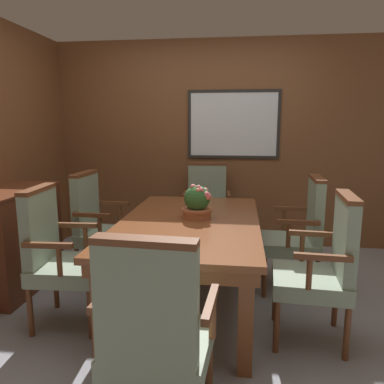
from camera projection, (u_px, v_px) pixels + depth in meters
ground_plane at (184, 309)px, 3.02m from camera, size 14.00×14.00×0.00m
wall_back at (206, 144)px, 4.55m from camera, size 7.20×0.08×2.45m
dining_table at (190, 231)px, 3.00m from camera, size 1.10×1.86×0.72m
chair_head_near at (155, 332)px, 1.70m from camera, size 0.55×0.52×1.03m
chair_right_far at (300, 231)px, 3.30m from camera, size 0.51×0.54×1.03m
chair_right_near at (324, 265)px, 2.51m from camera, size 0.53×0.55×1.03m
chair_left_near at (58, 252)px, 2.75m from camera, size 0.52×0.55×1.03m
chair_left_far at (99, 223)px, 3.55m from camera, size 0.52×0.55×1.03m
chair_head_far at (207, 205)px, 4.31m from camera, size 0.55×0.52×1.03m
potted_plant at (197, 203)px, 3.03m from camera, size 0.25×0.25×0.28m
sideboard_cabinet at (13, 240)px, 3.34m from camera, size 0.49×0.94×0.92m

